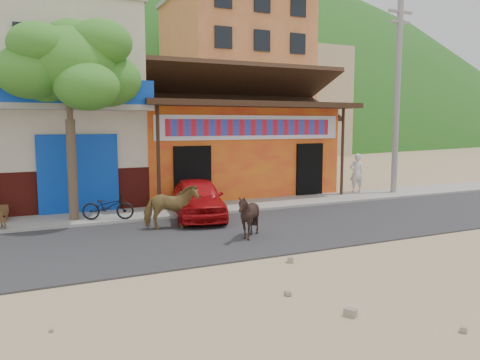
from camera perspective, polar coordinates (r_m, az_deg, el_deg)
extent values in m
plane|color=#9E825B|center=(11.13, 8.46, -8.76)|extent=(120.00, 120.00, 0.00)
cube|color=#28282B|center=(13.21, 2.41, -6.11)|extent=(60.00, 5.00, 0.04)
cube|color=gray|center=(16.32, -3.31, -3.47)|extent=(60.00, 2.00, 0.12)
cube|color=orange|center=(20.55, -2.33, 3.55)|extent=(8.00, 6.00, 3.60)
cube|color=beige|center=(18.91, -24.00, 7.84)|extent=(7.00, 6.00, 7.00)
cube|color=#CC723F|center=(36.27, -0.76, 11.62)|extent=(9.00, 9.00, 12.00)
cube|color=tan|center=(45.74, 6.51, 9.33)|extent=(8.00, 8.00, 10.00)
ellipsoid|color=#194C14|center=(79.64, -21.31, 12.89)|extent=(100.00, 40.00, 24.00)
cylinder|color=gray|center=(20.60, 18.61, 9.67)|extent=(0.24, 0.24, 8.00)
imported|color=olive|center=(13.23, -8.40, -3.29)|extent=(1.57, 0.88, 1.26)
imported|color=black|center=(12.04, 1.04, -4.45)|extent=(1.12, 1.01, 1.16)
imported|color=#B90D10|center=(14.76, -5.18, -2.21)|extent=(2.25, 3.89, 1.25)
imported|color=black|center=(14.59, -15.80, -3.12)|extent=(1.61, 1.03, 0.80)
imported|color=silver|center=(20.26, 14.02, 0.85)|extent=(0.66, 0.51, 1.63)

